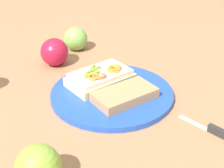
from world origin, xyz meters
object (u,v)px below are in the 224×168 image
(plate, at_px, (112,93))
(sandwich, at_px, (101,78))
(apple_0, at_px, (38,167))
(bread_slice_side, at_px, (125,95))
(apple_2, at_px, (76,39))
(knife, at_px, (215,131))
(apple_1, at_px, (54,52))

(plate, height_order, sandwich, sandwich)
(apple_0, bearing_deg, bread_slice_side, 50.69)
(plate, bearing_deg, apple_2, 103.65)
(apple_2, xyz_separation_m, knife, (0.26, -0.49, -0.03))
(sandwich, relative_size, apple_0, 2.41)
(apple_0, distance_m, apple_1, 0.47)
(apple_0, bearing_deg, apple_2, 81.30)
(apple_1, height_order, apple_2, apple_1)
(apple_0, distance_m, apple_2, 0.58)
(apple_0, xyz_separation_m, apple_1, (0.02, 0.47, 0.00))
(bread_slice_side, bearing_deg, sandwich, 93.26)
(plate, distance_m, bread_slice_side, 0.05)
(apple_1, bearing_deg, plate, -55.02)
(apple_0, bearing_deg, sandwich, 65.98)
(apple_1, relative_size, apple_2, 1.07)
(apple_1, bearing_deg, apple_2, 57.52)
(plate, distance_m, knife, 0.26)
(apple_0, bearing_deg, knife, 14.30)
(sandwich, bearing_deg, apple_0, -143.80)
(plate, xyz_separation_m, knife, (0.19, -0.18, 0.00))
(sandwich, bearing_deg, bread_slice_side, -90.11)
(sandwich, relative_size, knife, 1.72)
(plate, relative_size, knife, 2.76)
(apple_2, bearing_deg, knife, -61.48)
(apple_0, height_order, knife, apple_0)
(plate, xyz_separation_m, apple_0, (-0.16, -0.27, 0.03))
(apple_0, bearing_deg, plate, 58.97)
(sandwich, height_order, bread_slice_side, sandwich)
(plate, relative_size, apple_2, 3.96)
(sandwich, height_order, apple_2, apple_2)
(apple_2, height_order, knife, apple_2)
(plate, distance_m, apple_1, 0.25)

